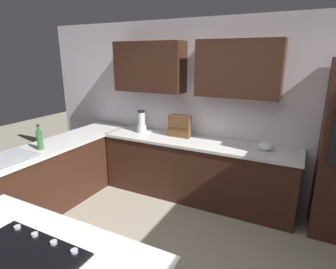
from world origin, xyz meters
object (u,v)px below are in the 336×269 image
(spice_rack, at_px, (180,126))
(dish_soap_bottle, at_px, (40,139))
(cooktop, at_px, (12,263))
(blender, at_px, (142,123))
(sink_unit, at_px, (2,159))
(mixing_bowl, at_px, (266,146))

(spice_rack, relative_size, dish_soap_bottle, 1.01)
(cooktop, xyz_separation_m, blender, (0.87, -2.80, 0.14))
(dish_soap_bottle, bearing_deg, blender, -118.62)
(blender, relative_size, dish_soap_bottle, 1.04)
(cooktop, distance_m, spice_rack, 2.85)
(cooktop, bearing_deg, blender, -72.77)
(sink_unit, xyz_separation_m, spice_rack, (-1.43, -1.83, 0.15))
(mixing_bowl, distance_m, dish_soap_bottle, 2.93)
(blender, distance_m, spice_rack, 0.65)
(cooktop, distance_m, blender, 2.94)
(spice_rack, bearing_deg, cooktop, 94.42)
(cooktop, bearing_deg, dish_soap_bottle, -43.00)
(blender, height_order, spice_rack, blender)
(spice_rack, bearing_deg, sink_unit, 52.05)
(spice_rack, bearing_deg, mixing_bowl, 178.53)
(sink_unit, distance_m, spice_rack, 2.33)
(cooktop, distance_m, mixing_bowl, 2.99)
(mixing_bowl, relative_size, dish_soap_bottle, 0.58)
(dish_soap_bottle, bearing_deg, mixing_bowl, -153.27)
(blender, relative_size, mixing_bowl, 1.79)
(sink_unit, bearing_deg, cooktop, 148.70)
(cooktop, xyz_separation_m, spice_rack, (0.22, -2.83, 0.16))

